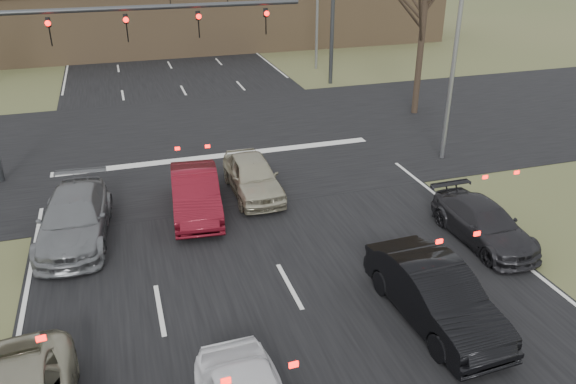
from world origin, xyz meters
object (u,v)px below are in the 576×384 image
(mast_arm_far, at_px, (287,1))
(car_black_hatch, at_px, (435,294))
(car_red_ahead, at_px, (196,193))
(car_silver_ahead, at_px, (253,176))
(mast_arm_near, at_px, (70,43))
(car_charcoal_sedan, at_px, (484,223))
(streetlight_right_near, at_px, (455,23))
(building, at_px, (182,11))
(car_grey_ahead, at_px, (75,218))

(mast_arm_far, distance_m, car_black_hatch, 23.02)
(car_red_ahead, bearing_deg, car_silver_ahead, 26.96)
(mast_arm_near, xyz_separation_m, car_silver_ahead, (5.73, -3.96, -4.37))
(car_black_hatch, relative_size, car_charcoal_sedan, 1.10)
(mast_arm_far, distance_m, car_red_ahead, 17.34)
(car_charcoal_sedan, height_order, car_silver_ahead, car_silver_ahead)
(car_red_ahead, distance_m, car_silver_ahead, 2.38)
(mast_arm_near, height_order, car_charcoal_sedan, mast_arm_near)
(mast_arm_far, height_order, car_red_ahead, mast_arm_far)
(streetlight_right_near, relative_size, car_red_ahead, 2.25)
(streetlight_right_near, relative_size, car_charcoal_sedan, 2.41)
(building, relative_size, car_red_ahead, 9.56)
(mast_arm_near, height_order, car_red_ahead, mast_arm_near)
(mast_arm_far, relative_size, car_red_ahead, 2.51)
(car_red_ahead, bearing_deg, streetlight_right_near, 15.36)
(mast_arm_near, height_order, car_black_hatch, mast_arm_near)
(car_charcoal_sedan, distance_m, car_red_ahead, 9.40)
(car_charcoal_sedan, height_order, car_grey_ahead, car_grey_ahead)
(streetlight_right_near, relative_size, car_black_hatch, 2.18)
(car_silver_ahead, bearing_deg, car_red_ahead, -158.16)
(building, bearing_deg, mast_arm_near, -106.13)
(mast_arm_near, bearing_deg, streetlight_right_near, -12.05)
(building, bearing_deg, car_charcoal_sedan, -82.55)
(mast_arm_far, xyz_separation_m, car_silver_ahead, (-5.68, -13.96, -4.31))
(building, bearing_deg, car_grey_ahead, -103.98)
(car_red_ahead, relative_size, car_silver_ahead, 1.07)
(mast_arm_far, xyz_separation_m, streetlight_right_near, (2.64, -13.00, 0.57))
(mast_arm_far, xyz_separation_m, car_red_ahead, (-7.89, -14.83, -4.29))
(mast_arm_far, height_order, streetlight_right_near, streetlight_right_near)
(mast_arm_near, distance_m, car_red_ahead, 7.39)
(streetlight_right_near, bearing_deg, car_black_hatch, -121.77)
(car_charcoal_sedan, bearing_deg, car_grey_ahead, 161.24)
(car_black_hatch, height_order, car_red_ahead, car_black_hatch)
(car_black_hatch, relative_size, car_silver_ahead, 1.11)
(car_red_ahead, bearing_deg, car_charcoal_sedan, -23.67)
(building, xyz_separation_m, car_silver_ahead, (-1.50, -28.96, -1.96))
(building, xyz_separation_m, mast_arm_near, (-7.23, -25.00, 2.41))
(car_red_ahead, height_order, car_silver_ahead, car_red_ahead)
(car_charcoal_sedan, distance_m, car_grey_ahead, 12.71)
(car_silver_ahead, bearing_deg, building, 87.38)
(streetlight_right_near, bearing_deg, mast_arm_near, 167.95)
(building, bearing_deg, car_silver_ahead, -92.96)
(mast_arm_near, bearing_deg, car_silver_ahead, -34.68)
(car_grey_ahead, relative_size, car_silver_ahead, 1.19)
(building, relative_size, streetlight_right_near, 4.24)
(car_black_hatch, distance_m, car_grey_ahead, 11.03)
(car_black_hatch, xyz_separation_m, car_charcoal_sedan, (3.50, 2.99, -0.15))
(mast_arm_far, height_order, car_charcoal_sedan, mast_arm_far)
(car_red_ahead, bearing_deg, mast_arm_near, 131.52)
(car_charcoal_sedan, bearing_deg, car_red_ahead, 150.08)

